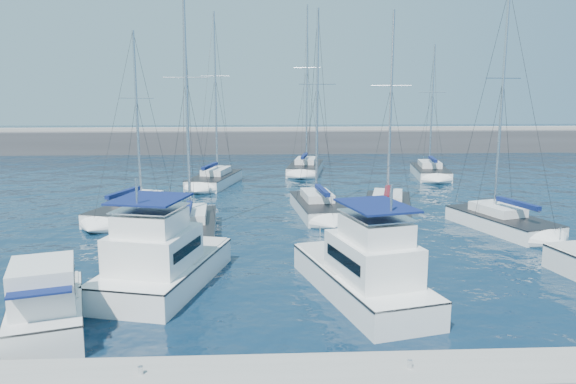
{
  "coord_description": "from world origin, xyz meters",
  "views": [
    {
      "loc": [
        -4.42,
        -26.4,
        8.89
      ],
      "look_at": [
        -2.87,
        5.12,
        3.0
      ],
      "focal_mm": 35.0,
      "sensor_mm": 36.0,
      "label": 1
    }
  ],
  "objects_px": {
    "sailboat_mid_a": "(136,210)",
    "sailboat_back_b": "(306,167)",
    "motor_yacht_stbd_inner": "(365,273)",
    "sailboat_mid_b": "(190,227)",
    "motor_yacht_port_inner": "(161,264)",
    "sailboat_back_c": "(430,172)",
    "sailboat_mid_e": "(501,221)",
    "sailboat_mid_d": "(387,208)",
    "sailboat_mid_c": "(318,207)",
    "motor_yacht_port_outer": "(46,308)",
    "sailboat_back_a": "(215,179)"
  },
  "relations": [
    {
      "from": "motor_yacht_port_outer",
      "to": "sailboat_mid_d",
      "type": "distance_m",
      "value": 24.93
    },
    {
      "from": "motor_yacht_port_inner",
      "to": "sailboat_back_c",
      "type": "height_order",
      "value": "sailboat_back_c"
    },
    {
      "from": "sailboat_mid_b",
      "to": "sailboat_back_c",
      "type": "height_order",
      "value": "sailboat_mid_b"
    },
    {
      "from": "motor_yacht_port_inner",
      "to": "sailboat_mid_a",
      "type": "xyz_separation_m",
      "value": [
        -4.26,
        14.38,
        -0.63
      ]
    },
    {
      "from": "sailboat_mid_c",
      "to": "motor_yacht_port_outer",
      "type": "bearing_deg",
      "value": -127.4
    },
    {
      "from": "sailboat_mid_d",
      "to": "sailboat_mid_b",
      "type": "bearing_deg",
      "value": -145.5
    },
    {
      "from": "sailboat_mid_c",
      "to": "sailboat_back_b",
      "type": "xyz_separation_m",
      "value": [
        0.67,
        19.64,
        0.03
      ]
    },
    {
      "from": "sailboat_mid_a",
      "to": "sailboat_back_b",
      "type": "distance_m",
      "value": 24.07
    },
    {
      "from": "motor_yacht_stbd_inner",
      "to": "sailboat_mid_a",
      "type": "distance_m",
      "value": 20.81
    },
    {
      "from": "motor_yacht_port_outer",
      "to": "sailboat_mid_e",
      "type": "distance_m",
      "value": 27.08
    },
    {
      "from": "sailboat_mid_c",
      "to": "sailboat_back_a",
      "type": "relative_size",
      "value": 0.92
    },
    {
      "from": "motor_yacht_port_outer",
      "to": "sailboat_back_c",
      "type": "relative_size",
      "value": 0.47
    },
    {
      "from": "sailboat_back_a",
      "to": "sailboat_mid_e",
      "type": "bearing_deg",
      "value": -28.09
    },
    {
      "from": "sailboat_mid_b",
      "to": "sailboat_mid_d",
      "type": "height_order",
      "value": "sailboat_mid_b"
    },
    {
      "from": "motor_yacht_port_inner",
      "to": "sailboat_back_b",
      "type": "relative_size",
      "value": 0.51
    },
    {
      "from": "motor_yacht_port_outer",
      "to": "sailboat_mid_c",
      "type": "relative_size",
      "value": 0.43
    },
    {
      "from": "sailboat_mid_c",
      "to": "sailboat_mid_e",
      "type": "xyz_separation_m",
      "value": [
        11.14,
        -5.12,
        0.01
      ]
    },
    {
      "from": "motor_yacht_port_outer",
      "to": "sailboat_mid_a",
      "type": "bearing_deg",
      "value": 74.83
    },
    {
      "from": "motor_yacht_stbd_inner",
      "to": "motor_yacht_port_inner",
      "type": "bearing_deg",
      "value": 154.21
    },
    {
      "from": "sailboat_mid_b",
      "to": "sailboat_mid_c",
      "type": "xyz_separation_m",
      "value": [
        8.41,
        5.65,
        0.0
      ]
    },
    {
      "from": "motor_yacht_port_inner",
      "to": "sailboat_back_c",
      "type": "relative_size",
      "value": 0.66
    },
    {
      "from": "sailboat_mid_a",
      "to": "sailboat_mid_c",
      "type": "xyz_separation_m",
      "value": [
        12.84,
        0.28,
        0.02
      ]
    },
    {
      "from": "motor_yacht_stbd_inner",
      "to": "sailboat_mid_a",
      "type": "height_order",
      "value": "sailboat_mid_a"
    },
    {
      "from": "motor_yacht_port_outer",
      "to": "sailboat_mid_b",
      "type": "bearing_deg",
      "value": 57.45
    },
    {
      "from": "motor_yacht_stbd_inner",
      "to": "sailboat_mid_b",
      "type": "bearing_deg",
      "value": 114.28
    },
    {
      "from": "motor_yacht_port_inner",
      "to": "sailboat_back_c",
      "type": "distance_m",
      "value": 37.78
    },
    {
      "from": "sailboat_back_b",
      "to": "sailboat_back_c",
      "type": "height_order",
      "value": "sailboat_back_b"
    },
    {
      "from": "sailboat_back_a",
      "to": "sailboat_back_c",
      "type": "xyz_separation_m",
      "value": [
        21.36,
        3.86,
        -0.03
      ]
    },
    {
      "from": "motor_yacht_stbd_inner",
      "to": "sailboat_back_a",
      "type": "xyz_separation_m",
      "value": [
        -8.62,
        28.87,
        -0.6
      ]
    },
    {
      "from": "motor_yacht_port_inner",
      "to": "sailboat_mid_e",
      "type": "relative_size",
      "value": 0.59
    },
    {
      "from": "sailboat_mid_c",
      "to": "sailboat_back_a",
      "type": "xyz_separation_m",
      "value": [
        -8.32,
        12.46,
        0.01
      ]
    },
    {
      "from": "sailboat_mid_e",
      "to": "motor_yacht_stbd_inner",
      "type": "bearing_deg",
      "value": -151.7
    },
    {
      "from": "motor_yacht_stbd_inner",
      "to": "sailboat_back_b",
      "type": "distance_m",
      "value": 36.06
    },
    {
      "from": "sailboat_mid_e",
      "to": "sailboat_back_c",
      "type": "relative_size",
      "value": 1.13
    },
    {
      "from": "motor_yacht_port_inner",
      "to": "motor_yacht_stbd_inner",
      "type": "relative_size",
      "value": 0.93
    },
    {
      "from": "sailboat_back_c",
      "to": "sailboat_mid_c",
      "type": "bearing_deg",
      "value": -120.99
    },
    {
      "from": "sailboat_mid_d",
      "to": "sailboat_back_a",
      "type": "xyz_separation_m",
      "value": [
        -13.12,
        13.23,
        0.03
      ]
    },
    {
      "from": "sailboat_back_a",
      "to": "sailboat_back_b",
      "type": "xyz_separation_m",
      "value": [
        8.99,
        7.18,
        0.02
      ]
    },
    {
      "from": "sailboat_mid_d",
      "to": "sailboat_back_a",
      "type": "distance_m",
      "value": 18.63
    },
    {
      "from": "sailboat_mid_c",
      "to": "motor_yacht_port_inner",
      "type": "bearing_deg",
      "value": -125.74
    },
    {
      "from": "motor_yacht_port_outer",
      "to": "sailboat_mid_e",
      "type": "bearing_deg",
      "value": 13.59
    },
    {
      "from": "sailboat_back_c",
      "to": "sailboat_back_b",
      "type": "bearing_deg",
      "value": 172.57
    },
    {
      "from": "motor_yacht_port_inner",
      "to": "sailboat_mid_c",
      "type": "bearing_deg",
      "value": 74.34
    },
    {
      "from": "sailboat_mid_a",
      "to": "motor_yacht_port_inner",
      "type": "bearing_deg",
      "value": -54.06
    },
    {
      "from": "sailboat_mid_b",
      "to": "motor_yacht_stbd_inner",
      "type": "bearing_deg",
      "value": -54.72
    },
    {
      "from": "motor_yacht_port_outer",
      "to": "sailboat_back_c",
      "type": "distance_m",
      "value": 43.44
    },
    {
      "from": "sailboat_back_a",
      "to": "sailboat_back_b",
      "type": "height_order",
      "value": "sailboat_back_b"
    },
    {
      "from": "sailboat_mid_b",
      "to": "sailboat_back_a",
      "type": "distance_m",
      "value": 18.11
    },
    {
      "from": "sailboat_mid_c",
      "to": "sailboat_back_b",
      "type": "bearing_deg",
      "value": 82.64
    },
    {
      "from": "motor_yacht_port_outer",
      "to": "sailboat_mid_e",
      "type": "relative_size",
      "value": 0.42
    }
  ]
}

